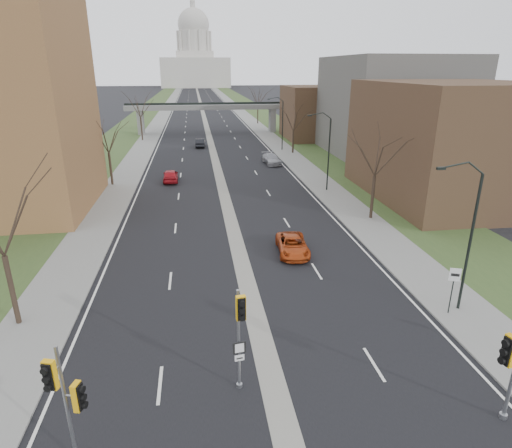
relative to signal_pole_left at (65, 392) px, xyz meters
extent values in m
plane|color=black|center=(7.60, 1.69, -3.17)|extent=(700.00, 700.00, 0.00)
cube|color=black|center=(7.60, 151.69, -3.16)|extent=(20.00, 600.00, 0.01)
cube|color=gray|center=(7.60, 151.69, -3.17)|extent=(1.20, 600.00, 0.02)
cube|color=gray|center=(19.60, 151.69, -3.11)|extent=(4.00, 600.00, 0.12)
cube|color=gray|center=(-4.40, 151.69, -3.11)|extent=(4.00, 600.00, 0.12)
cube|color=#283F1D|center=(25.60, 151.69, -3.12)|extent=(8.00, 600.00, 0.10)
cube|color=#283F1D|center=(-10.40, 151.69, -3.12)|extent=(8.00, 600.00, 0.10)
cube|color=brown|center=(31.60, 29.69, 2.83)|extent=(16.00, 20.00, 12.00)
cube|color=#615F59|center=(35.60, 53.69, 4.33)|extent=(18.00, 22.00, 15.00)
cube|color=brown|center=(29.60, 71.69, 1.83)|extent=(14.00, 14.00, 10.00)
cube|color=slate|center=(-6.40, 81.69, -0.67)|extent=(1.20, 2.50, 5.00)
cube|color=slate|center=(21.60, 81.69, -0.67)|extent=(1.20, 2.50, 5.00)
cube|color=slate|center=(7.60, 81.69, 2.33)|extent=(34.00, 3.00, 1.00)
cube|color=black|center=(7.60, 81.69, 3.03)|extent=(34.00, 0.15, 0.50)
cube|color=beige|center=(7.60, 321.69, 6.83)|extent=(48.00, 42.00, 20.00)
cube|color=beige|center=(7.60, 321.69, 18.83)|extent=(26.00, 26.00, 5.00)
cylinder|color=beige|center=(7.60, 321.69, 27.83)|extent=(22.00, 22.00, 14.00)
sphere|color=beige|center=(7.60, 321.69, 38.83)|extent=(22.00, 22.00, 22.00)
cylinder|color=beige|center=(7.60, 321.69, 50.33)|extent=(3.60, 3.60, 4.50)
cylinder|color=black|center=(19.40, 7.69, 0.95)|extent=(0.16, 0.16, 8.00)
cube|color=black|center=(17.10, 7.69, 5.30)|extent=(0.45, 0.18, 0.14)
cylinder|color=black|center=(19.40, 33.69, 0.95)|extent=(0.16, 0.16, 8.00)
cube|color=black|center=(17.10, 33.69, 5.30)|extent=(0.45, 0.18, 0.14)
cylinder|color=black|center=(19.40, 59.69, 0.95)|extent=(0.16, 0.16, 8.00)
cube|color=black|center=(17.10, 59.69, 5.30)|extent=(0.45, 0.18, 0.14)
cylinder|color=#382B21|center=(-5.40, 9.69, -1.05)|extent=(0.28, 0.28, 4.00)
cylinder|color=#382B21|center=(-5.40, 39.69, -1.17)|extent=(0.28, 0.28, 3.75)
cylinder|color=#382B21|center=(-5.40, 73.69, -0.92)|extent=(0.28, 0.28, 4.25)
cylinder|color=#382B21|center=(20.60, 23.69, -1.05)|extent=(0.28, 0.28, 4.00)
cylinder|color=#382B21|center=(20.60, 56.69, -1.30)|extent=(0.28, 0.28, 3.50)
cylinder|color=#382B21|center=(20.60, 96.69, -0.92)|extent=(0.28, 0.28, 4.25)
cylinder|color=gray|center=(-0.12, 0.22, -0.75)|extent=(0.13, 0.13, 4.84)
cube|color=#F1AC0E|center=(-0.26, -0.22, 0.93)|extent=(0.48, 0.47, 1.07)
cube|color=#F1AC0E|center=(0.33, 0.09, -0.28)|extent=(0.47, 0.48, 1.07)
cylinder|color=gray|center=(6.09, 3.08, -0.74)|extent=(0.13, 0.13, 4.85)
cylinder|color=gray|center=(6.09, 3.08, -3.08)|extent=(0.26, 0.26, 0.19)
cube|color=#F1AC0E|center=(6.16, 2.61, 1.13)|extent=(0.44, 0.43, 1.07)
cube|color=black|center=(6.09, 3.08, -1.02)|extent=(0.56, 0.12, 0.56)
cube|color=silver|center=(6.09, 3.08, -1.54)|extent=(0.42, 0.10, 0.28)
cylinder|color=gray|center=(16.43, -0.19, -3.06)|extent=(0.31, 0.31, 0.22)
cube|color=#F1AC0E|center=(15.90, -0.30, 0.22)|extent=(0.52, 0.53, 1.26)
cylinder|color=black|center=(18.53, 7.28, -1.83)|extent=(0.07, 0.07, 2.43)
cube|color=silver|center=(18.53, 7.28, -0.62)|extent=(0.58, 0.25, 0.77)
imported|color=#A3121B|center=(1.46, 40.57, -2.41)|extent=(1.89, 4.52, 1.53)
imported|color=black|center=(5.60, 64.96, -2.43)|extent=(1.80, 4.56, 1.48)
imported|color=#AB3B12|center=(11.62, 17.00, -2.51)|extent=(2.54, 4.89, 1.32)
imported|color=gray|center=(15.64, 48.98, -2.44)|extent=(2.50, 5.22, 1.47)
camera|label=1|loc=(4.67, -12.16, 10.11)|focal=30.00mm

